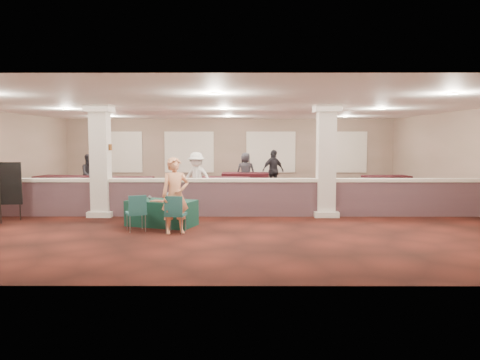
{
  "coord_description": "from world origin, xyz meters",
  "views": [
    {
      "loc": [
        0.57,
        -14.95,
        2.23
      ],
      "look_at": [
        0.52,
        -2.0,
        1.1
      ],
      "focal_mm": 35.0,
      "sensor_mm": 36.0,
      "label": 1
    }
  ],
  "objects_px": {
    "easel_board": "(3,184)",
    "far_table_back_left": "(131,186)",
    "woman": "(175,195)",
    "far_table_back_right": "(386,185)",
    "conf_chair_side": "(137,210)",
    "attendee_b": "(196,177)",
    "near_table": "(162,213)",
    "far_table_front_center": "(224,187)",
    "far_table_back_center": "(245,182)",
    "far_table_front_right": "(294,190)",
    "attendee_c": "(273,171)",
    "far_table_front_left": "(63,186)",
    "attendee_a": "(90,174)",
    "conf_chair_main": "(175,211)",
    "attendee_d": "(246,172)"
  },
  "relations": [
    {
      "from": "far_table_front_right",
      "to": "attendee_c",
      "type": "relative_size",
      "value": 0.95
    },
    {
      "from": "woman",
      "to": "far_table_back_right",
      "type": "xyz_separation_m",
      "value": [
        7.5,
        8.12,
        -0.53
      ]
    },
    {
      "from": "conf_chair_main",
      "to": "attendee_c",
      "type": "distance_m",
      "value": 9.36
    },
    {
      "from": "easel_board",
      "to": "far_table_back_left",
      "type": "xyz_separation_m",
      "value": [
        1.96,
        6.24,
        -0.67
      ]
    },
    {
      "from": "attendee_b",
      "to": "attendee_d",
      "type": "relative_size",
      "value": 1.07
    },
    {
      "from": "easel_board",
      "to": "far_table_front_center",
      "type": "distance_m",
      "value": 7.96
    },
    {
      "from": "far_table_back_left",
      "to": "attendee_a",
      "type": "height_order",
      "value": "attendee_a"
    },
    {
      "from": "easel_board",
      "to": "far_table_back_left",
      "type": "bearing_deg",
      "value": 66.87
    },
    {
      "from": "easel_board",
      "to": "far_table_back_center",
      "type": "distance_m",
      "value": 9.92
    },
    {
      "from": "near_table",
      "to": "far_table_front_left",
      "type": "bearing_deg",
      "value": 147.89
    },
    {
      "from": "far_table_front_center",
      "to": "far_table_back_center",
      "type": "relative_size",
      "value": 0.96
    },
    {
      "from": "far_table_back_right",
      "to": "attendee_a",
      "type": "xyz_separation_m",
      "value": [
        -12.12,
        -0.13,
        0.44
      ]
    },
    {
      "from": "far_table_back_left",
      "to": "attendee_d",
      "type": "distance_m",
      "value": 4.87
    },
    {
      "from": "conf_chair_main",
      "to": "conf_chair_side",
      "type": "xyz_separation_m",
      "value": [
        -0.95,
        0.23,
        -0.01
      ]
    },
    {
      "from": "conf_chair_main",
      "to": "far_table_front_center",
      "type": "xyz_separation_m",
      "value": [
        0.91,
        7.02,
        -0.15
      ]
    },
    {
      "from": "far_table_back_left",
      "to": "attendee_a",
      "type": "distance_m",
      "value": 1.83
    },
    {
      "from": "attendee_a",
      "to": "conf_chair_main",
      "type": "bearing_deg",
      "value": -94.33
    },
    {
      "from": "far_table_back_left",
      "to": "far_table_back_right",
      "type": "distance_m",
      "value": 10.37
    },
    {
      "from": "easel_board",
      "to": "attendee_a",
      "type": "bearing_deg",
      "value": 82.45
    },
    {
      "from": "far_table_back_left",
      "to": "attendee_c",
      "type": "relative_size",
      "value": 0.98
    },
    {
      "from": "easel_board",
      "to": "far_table_back_right",
      "type": "bearing_deg",
      "value": 22.61
    },
    {
      "from": "conf_chair_side",
      "to": "attendee_b",
      "type": "bearing_deg",
      "value": 55.23
    },
    {
      "from": "far_table_front_left",
      "to": "conf_chair_side",
      "type": "bearing_deg",
      "value": -57.2
    },
    {
      "from": "far_table_back_left",
      "to": "attendee_b",
      "type": "bearing_deg",
      "value": -39.12
    },
    {
      "from": "far_table_front_left",
      "to": "attendee_b",
      "type": "xyz_separation_m",
      "value": [
        5.33,
        -1.58,
        0.48
      ]
    },
    {
      "from": "easel_board",
      "to": "far_table_back_left",
      "type": "relative_size",
      "value": 0.93
    },
    {
      "from": "easel_board",
      "to": "far_table_front_left",
      "type": "distance_m",
      "value": 5.55
    },
    {
      "from": "conf_chair_main",
      "to": "attendee_a",
      "type": "relative_size",
      "value": 0.56
    },
    {
      "from": "far_table_front_left",
      "to": "conf_chair_main",
      "type": "bearing_deg",
      "value": -52.78
    },
    {
      "from": "far_table_back_center",
      "to": "attendee_a",
      "type": "distance_m",
      "value": 6.42
    },
    {
      "from": "conf_chair_side",
      "to": "far_table_back_right",
      "type": "bearing_deg",
      "value": 18.64
    },
    {
      "from": "near_table",
      "to": "far_table_back_right",
      "type": "relative_size",
      "value": 0.93
    },
    {
      "from": "near_table",
      "to": "attendee_a",
      "type": "xyz_separation_m",
      "value": [
        -4.12,
        7.0,
        0.48
      ]
    },
    {
      "from": "far_table_back_right",
      "to": "far_table_front_center",
      "type": "bearing_deg",
      "value": -170.28
    },
    {
      "from": "far_table_back_left",
      "to": "conf_chair_side",
      "type": "bearing_deg",
      "value": -75.83
    },
    {
      "from": "attendee_a",
      "to": "attendee_d",
      "type": "distance_m",
      "value": 6.48
    },
    {
      "from": "conf_chair_side",
      "to": "woman",
      "type": "bearing_deg",
      "value": -35.93
    },
    {
      "from": "attendee_b",
      "to": "near_table",
      "type": "bearing_deg",
      "value": -77.45
    },
    {
      "from": "easel_board",
      "to": "conf_chair_side",
      "type": "bearing_deg",
      "value": -24.25
    },
    {
      "from": "far_table_back_center",
      "to": "attendee_b",
      "type": "height_order",
      "value": "attendee_b"
    },
    {
      "from": "near_table",
      "to": "far_table_back_left",
      "type": "height_order",
      "value": "far_table_back_left"
    },
    {
      "from": "attendee_a",
      "to": "easel_board",
      "type": "bearing_deg",
      "value": -126.08
    },
    {
      "from": "conf_chair_main",
      "to": "attendee_c",
      "type": "relative_size",
      "value": 0.51
    },
    {
      "from": "woman",
      "to": "far_table_back_left",
      "type": "height_order",
      "value": "woman"
    },
    {
      "from": "far_table_back_left",
      "to": "attendee_c",
      "type": "distance_m",
      "value": 5.91
    },
    {
      "from": "far_table_back_left",
      "to": "near_table",
      "type": "bearing_deg",
      "value": -70.65
    },
    {
      "from": "easel_board",
      "to": "attendee_c",
      "type": "relative_size",
      "value": 0.91
    },
    {
      "from": "near_table",
      "to": "attendee_c",
      "type": "relative_size",
      "value": 0.96
    },
    {
      "from": "far_table_front_left",
      "to": "far_table_back_left",
      "type": "bearing_deg",
      "value": 16.62
    },
    {
      "from": "far_table_back_center",
      "to": "attendee_c",
      "type": "relative_size",
      "value": 1.11
    }
  ]
}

